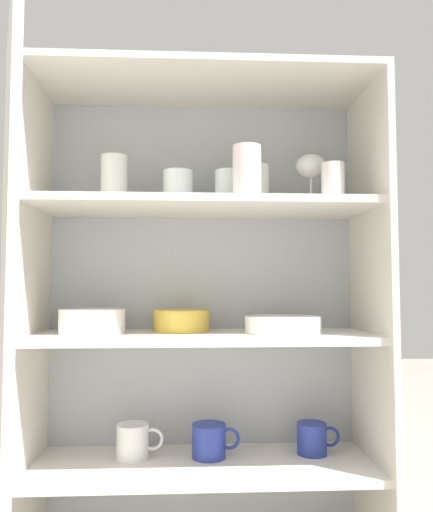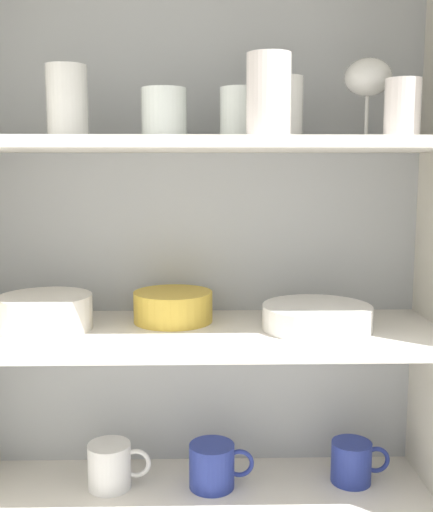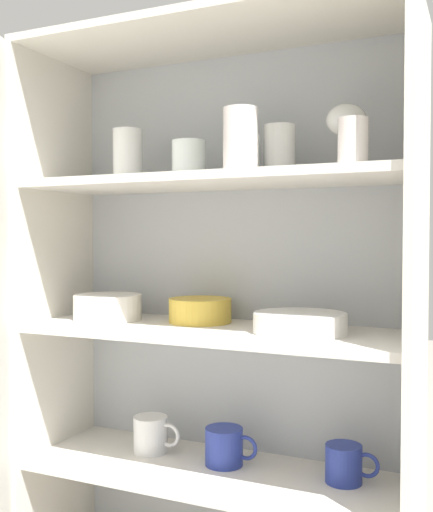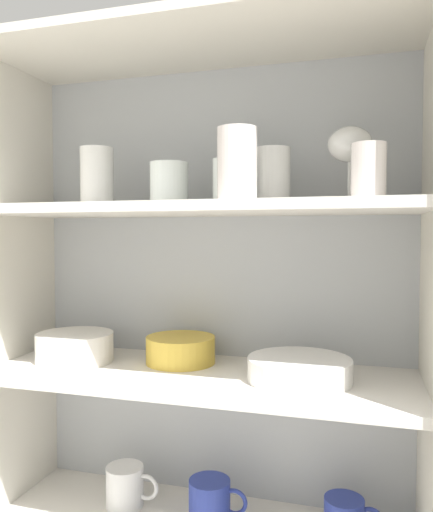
{
  "view_description": "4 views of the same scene",
  "coord_description": "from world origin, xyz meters",
  "px_view_note": "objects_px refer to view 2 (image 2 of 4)",
  "views": [
    {
      "loc": [
        -0.03,
        -1.19,
        0.75
      ],
      "look_at": [
        0.03,
        0.14,
        0.83
      ],
      "focal_mm": 35.0,
      "sensor_mm": 36.0,
      "label": 1
    },
    {
      "loc": [
        -0.0,
        -0.94,
        0.92
      ],
      "look_at": [
        0.02,
        0.18,
        0.76
      ],
      "focal_mm": 42.0,
      "sensor_mm": 36.0,
      "label": 2
    },
    {
      "loc": [
        0.58,
        -1.12,
        0.84
      ],
      "look_at": [
        -0.0,
        0.18,
        0.79
      ],
      "focal_mm": 42.0,
      "sensor_mm": 36.0,
      "label": 3
    },
    {
      "loc": [
        0.33,
        -0.83,
        0.91
      ],
      "look_at": [
        0.04,
        0.15,
        0.87
      ],
      "focal_mm": 35.0,
      "sensor_mm": 36.0,
      "label": 4
    }
  ],
  "objects_px": {
    "mixing_bowl_large": "(47,311)",
    "coffee_mug_primary": "(353,462)",
    "plate_stack_white": "(318,317)",
    "serving_bowl_small": "(174,305)"
  },
  "relations": [
    {
      "from": "mixing_bowl_large",
      "to": "coffee_mug_primary",
      "type": "distance_m",
      "value": 0.68
    },
    {
      "from": "serving_bowl_small",
      "to": "coffee_mug_primary",
      "type": "xyz_separation_m",
      "value": [
        0.36,
        -0.01,
        -0.33
      ]
    },
    {
      "from": "mixing_bowl_large",
      "to": "coffee_mug_primary",
      "type": "bearing_deg",
      "value": 4.05
    },
    {
      "from": "mixing_bowl_large",
      "to": "serving_bowl_small",
      "type": "relative_size",
      "value": 1.11
    },
    {
      "from": "plate_stack_white",
      "to": "mixing_bowl_large",
      "type": "distance_m",
      "value": 0.51
    },
    {
      "from": "coffee_mug_primary",
      "to": "serving_bowl_small",
      "type": "bearing_deg",
      "value": 178.03
    },
    {
      "from": "plate_stack_white",
      "to": "coffee_mug_primary",
      "type": "distance_m",
      "value": 0.33
    },
    {
      "from": "plate_stack_white",
      "to": "mixing_bowl_large",
      "type": "relative_size",
      "value": 1.19
    },
    {
      "from": "plate_stack_white",
      "to": "serving_bowl_small",
      "type": "height_order",
      "value": "serving_bowl_small"
    },
    {
      "from": "mixing_bowl_large",
      "to": "serving_bowl_small",
      "type": "distance_m",
      "value": 0.24
    }
  ]
}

